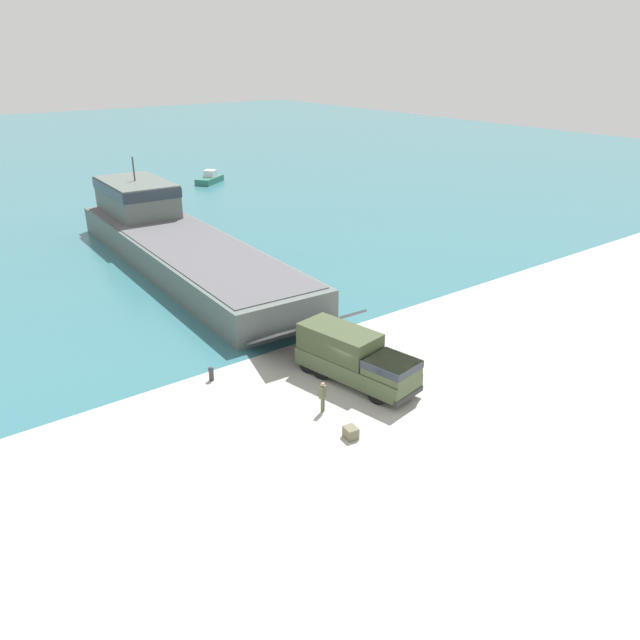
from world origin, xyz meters
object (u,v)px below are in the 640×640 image
object	(u,v)px
moored_boat_a	(210,179)
cargo_crate	(351,433)
soldier_on_ramp	(323,395)
landing_craft	(174,238)
military_truck	(355,358)
mooring_bollard	(211,373)

from	to	relation	value
moored_boat_a	cargo_crate	world-z (taller)	moored_boat_a
soldier_on_ramp	moored_boat_a	bearing A→B (deg)	134.41
landing_craft	soldier_on_ramp	size ratio (longest dim) A/B	22.00
landing_craft	moored_boat_a	xyz separation A→B (m)	(19.98, 30.75, -1.50)
military_truck	soldier_on_ramp	world-z (taller)	military_truck
mooring_bollard	moored_boat_a	bearing A→B (deg)	62.13
soldier_on_ramp	moored_boat_a	distance (m)	65.55
military_truck	mooring_bollard	size ratio (longest dim) A/B	9.06
moored_boat_a	mooring_bollard	world-z (taller)	moored_boat_a
landing_craft	military_truck	bearing A→B (deg)	-90.26
military_truck	moored_boat_a	bearing A→B (deg)	149.63
soldier_on_ramp	mooring_bollard	bearing A→B (deg)	-177.90
landing_craft	mooring_bollard	distance (m)	24.45
soldier_on_ramp	military_truck	bearing A→B (deg)	90.26
mooring_bollard	cargo_crate	world-z (taller)	mooring_bollard
military_truck	moored_boat_a	world-z (taller)	military_truck
landing_craft	soldier_on_ramp	bearing A→B (deg)	-96.86
landing_craft	military_truck	distance (m)	28.30
moored_boat_a	mooring_bollard	distance (m)	60.69
military_truck	cargo_crate	distance (m)	6.09
military_truck	moored_boat_a	size ratio (longest dim) A/B	1.52
military_truck	mooring_bollard	world-z (taller)	military_truck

